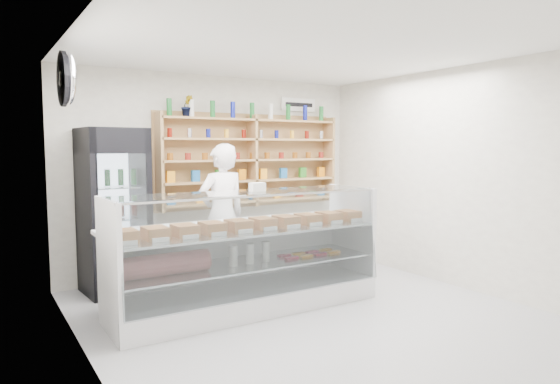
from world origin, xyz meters
TOP-DOWN VIEW (x-y plane):
  - room at (0.00, 0.00)m, footprint 5.00×5.00m
  - display_counter at (-0.48, 0.69)m, footprint 3.01×0.90m
  - shop_worker at (-0.30, 1.71)m, footprint 0.70×0.50m
  - drinks_cooler at (-1.55, 2.13)m, footprint 0.78×0.77m
  - wall_shelving at (0.50, 2.34)m, footprint 2.84×0.28m
  - potted_plant at (-0.50, 2.34)m, footprint 0.18×0.16m
  - security_mirror at (-2.17, 1.20)m, footprint 0.15×0.50m
  - wall_sign at (1.40, 2.47)m, footprint 0.62×0.03m

SIDE VIEW (x-z plane):
  - display_counter at x=-0.48m, z-range -0.30..1.01m
  - shop_worker at x=-0.30m, z-range 0.00..1.83m
  - drinks_cooler at x=-1.55m, z-range 0.00..2.02m
  - room at x=0.00m, z-range -1.10..3.90m
  - wall_shelving at x=0.50m, z-range 0.93..2.26m
  - potted_plant at x=-0.50m, z-range 2.20..2.49m
  - security_mirror at x=-2.17m, z-range 2.20..2.70m
  - wall_sign at x=1.40m, z-range 2.35..2.55m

